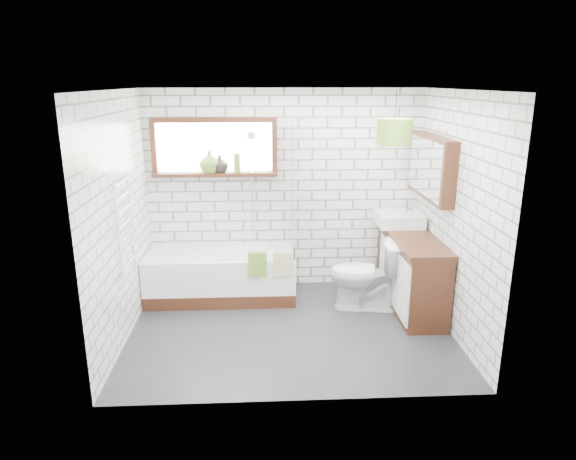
{
  "coord_description": "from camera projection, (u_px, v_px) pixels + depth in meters",
  "views": [
    {
      "loc": [
        -0.28,
        -5.02,
        2.59
      ],
      "look_at": [
        -0.01,
        0.25,
        1.04
      ],
      "focal_mm": 32.0,
      "sensor_mm": 36.0,
      "label": 1
    }
  ],
  "objects": [
    {
      "name": "towel_radiator",
      "position": [
        125.0,
        224.0,
        5.14
      ],
      "size": [
        0.06,
        0.52,
        1.0
      ],
      "primitive_type": "cube",
      "color": "white",
      "rests_on": "wall_left"
    },
    {
      "name": "ceiling",
      "position": [
        290.0,
        89.0,
        4.85
      ],
      "size": [
        3.4,
        2.6,
        0.01
      ],
      "primitive_type": "cube",
      "color": "white",
      "rests_on": "ground"
    },
    {
      "name": "vase_olive",
      "position": [
        210.0,
        163.0,
        6.24
      ],
      "size": [
        0.27,
        0.27,
        0.27
      ],
      "primitive_type": "imported",
      "rotation": [
        0.0,
        0.0,
        0.05
      ],
      "color": "olive",
      "rests_on": "window"
    },
    {
      "name": "vase_dark",
      "position": [
        220.0,
        166.0,
        6.25
      ],
      "size": [
        0.27,
        0.27,
        0.21
      ],
      "primitive_type": "imported",
      "rotation": [
        0.0,
        0.0,
        0.41
      ],
      "color": "black",
      "rests_on": "window"
    },
    {
      "name": "wall_front",
      "position": [
        300.0,
        261.0,
        3.95
      ],
      "size": [
        3.4,
        0.01,
        2.5
      ],
      "primitive_type": "cube",
      "color": "white",
      "rests_on": "ground"
    },
    {
      "name": "mirror_cabinet",
      "position": [
        431.0,
        167.0,
        5.75
      ],
      "size": [
        0.16,
        1.2,
        0.7
      ],
      "primitive_type": "cube",
      "color": "black",
      "rests_on": "wall_right"
    },
    {
      "name": "pendant",
      "position": [
        395.0,
        132.0,
        5.04
      ],
      "size": [
        0.35,
        0.35,
        0.25
      ],
      "primitive_type": "cylinder",
      "color": "#5A8728",
      "rests_on": "ceiling"
    },
    {
      "name": "towel_green",
      "position": [
        258.0,
        264.0,
        5.87
      ],
      "size": [
        0.22,
        0.06,
        0.29
      ],
      "primitive_type": "cube",
      "color": "#5A8728",
      "rests_on": "bathtub"
    },
    {
      "name": "tap",
      "position": [
        412.0,
        215.0,
        6.26
      ],
      "size": [
        0.03,
        0.03,
        0.15
      ],
      "primitive_type": "cylinder",
      "rotation": [
        0.0,
        0.0,
        0.05
      ],
      "color": "silver",
      "rests_on": "vanity"
    },
    {
      "name": "wall_back",
      "position": [
        284.0,
        191.0,
        6.46
      ],
      "size": [
        3.4,
        0.01,
        2.5
      ],
      "primitive_type": "cube",
      "color": "white",
      "rests_on": "ground"
    },
    {
      "name": "shower_riser",
      "position": [
        252.0,
        184.0,
        6.36
      ],
      "size": [
        0.02,
        0.02,
        1.3
      ],
      "primitive_type": "cylinder",
      "color": "silver",
      "rests_on": "wall_back"
    },
    {
      "name": "basin",
      "position": [
        399.0,
        219.0,
        6.27
      ],
      "size": [
        0.54,
        0.47,
        0.16
      ],
      "primitive_type": "cube",
      "color": "white",
      "rests_on": "vanity"
    },
    {
      "name": "shower_screen",
      "position": [
        292.0,
        191.0,
        6.05
      ],
      "size": [
        0.02,
        0.72,
        1.5
      ],
      "primitive_type": "cube",
      "color": "white",
      "rests_on": "bathtub"
    },
    {
      "name": "toilet",
      "position": [
        366.0,
        275.0,
        5.95
      ],
      "size": [
        0.58,
        0.88,
        0.83
      ],
      "primitive_type": "imported",
      "rotation": [
        0.0,
        0.0,
        -1.72
      ],
      "color": "white",
      "rests_on": "floor"
    },
    {
      "name": "vanity",
      "position": [
        411.0,
        271.0,
        6.01
      ],
      "size": [
        0.49,
        1.53,
        0.88
      ],
      "primitive_type": "cube",
      "color": "black",
      "rests_on": "floor"
    },
    {
      "name": "wall_right",
      "position": [
        455.0,
        215.0,
        5.29
      ],
      "size": [
        0.01,
        2.6,
        2.5
      ],
      "primitive_type": "cube",
      "color": "white",
      "rests_on": "ground"
    },
    {
      "name": "bottle",
      "position": [
        237.0,
        165.0,
        6.26
      ],
      "size": [
        0.08,
        0.08,
        0.23
      ],
      "primitive_type": "cylinder",
      "rotation": [
        0.0,
        0.0,
        -0.05
      ],
      "color": "olive",
      "rests_on": "window"
    },
    {
      "name": "window",
      "position": [
        214.0,
        148.0,
        6.21
      ],
      "size": [
        1.52,
        0.16,
        0.68
      ],
      "primitive_type": "cube",
      "color": "black",
      "rests_on": "wall_back"
    },
    {
      "name": "wall_left",
      "position": [
        120.0,
        219.0,
        5.12
      ],
      "size": [
        0.01,
        2.6,
        2.5
      ],
      "primitive_type": "cube",
      "color": "white",
      "rests_on": "ground"
    },
    {
      "name": "towel_beige",
      "position": [
        283.0,
        264.0,
        5.89
      ],
      "size": [
        0.22,
        0.06,
        0.29
      ],
      "primitive_type": "cube",
      "color": "tan",
      "rests_on": "bathtub"
    },
    {
      "name": "floor",
      "position": [
        290.0,
        329.0,
        5.56
      ],
      "size": [
        3.4,
        2.6,
        0.01
      ],
      "primitive_type": "cube",
      "color": "#242428",
      "rests_on": "ground"
    },
    {
      "name": "bathtub",
      "position": [
        221.0,
        275.0,
        6.3
      ],
      "size": [
        1.79,
        0.79,
        0.58
      ],
      "primitive_type": "cube",
      "color": "white",
      "rests_on": "floor"
    }
  ]
}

